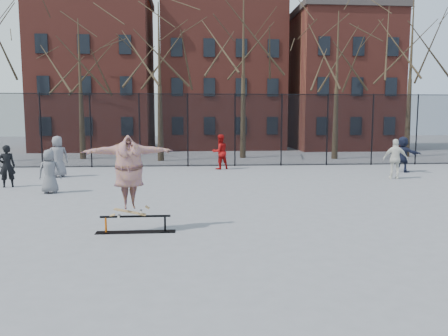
{
  "coord_description": "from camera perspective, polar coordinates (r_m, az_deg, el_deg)",
  "views": [
    {
      "loc": [
        -1.24,
        -10.98,
        2.77
      ],
      "look_at": [
        -0.29,
        1.5,
        1.28
      ],
      "focal_mm": 35.0,
      "sensor_mm": 36.0,
      "label": 1
    }
  ],
  "objects": [
    {
      "name": "fence",
      "position": [
        24.02,
        -1.45,
        5.1
      ],
      "size": [
        34.03,
        0.07,
        4.0
      ],
      "color": "black",
      "rests_on": "ground"
    },
    {
      "name": "bystander_extra",
      "position": [
        16.88,
        -21.82,
        -0.41
      ],
      "size": [
        0.83,
        0.59,
        1.59
      ],
      "primitive_type": "imported",
      "rotation": [
        0.0,
        0.0,
        3.25
      ],
      "color": "#5C5D61",
      "rests_on": "ground"
    },
    {
      "name": "rowhouses",
      "position": [
        37.18,
        -1.36,
        11.89
      ],
      "size": [
        29.0,
        7.0,
        13.0
      ],
      "color": "maroon",
      "rests_on": "ground"
    },
    {
      "name": "skate_rail",
      "position": [
        10.74,
        -11.47,
        -7.39
      ],
      "size": [
        1.89,
        0.29,
        0.42
      ],
      "color": "black",
      "rests_on": "ground"
    },
    {
      "name": "tree_row",
      "position": [
        28.52,
        -2.42,
        16.05
      ],
      "size": [
        33.66,
        7.46,
        10.67
      ],
      "color": "black",
      "rests_on": "ground"
    },
    {
      "name": "skateboard",
      "position": [
        10.69,
        -12.17,
        -5.82
      ],
      "size": [
        0.82,
        0.2,
        0.1
      ],
      "primitive_type": null,
      "color": "olive",
      "rests_on": "skate_rail"
    },
    {
      "name": "bystander_red",
      "position": [
        22.79,
        -0.52,
        2.12
      ],
      "size": [
        1.08,
        0.98,
        1.81
      ],
      "primitive_type": "imported",
      "rotation": [
        0.0,
        0.0,
        3.54
      ],
      "color": "#A50E0E",
      "rests_on": "ground"
    },
    {
      "name": "bystander_white",
      "position": [
        20.73,
        21.48,
        1.11
      ],
      "size": [
        1.11,
        0.68,
        1.77
      ],
      "primitive_type": "imported",
      "rotation": [
        0.0,
        0.0,
        2.89
      ],
      "color": "silver",
      "rests_on": "ground"
    },
    {
      "name": "bystander_black",
      "position": [
        19.0,
        -26.49,
        0.23
      ],
      "size": [
        0.71,
        0.6,
        1.66
      ],
      "primitive_type": "imported",
      "rotation": [
        0.0,
        0.0,
        3.53
      ],
      "color": "black",
      "rests_on": "ground"
    },
    {
      "name": "bystander_navy",
      "position": [
        23.33,
        22.31,
        1.67
      ],
      "size": [
        1.46,
        1.59,
        1.77
      ],
      "primitive_type": "imported",
      "rotation": [
        0.0,
        0.0,
        2.27
      ],
      "color": "#1A1E34",
      "rests_on": "ground"
    },
    {
      "name": "skater",
      "position": [
        10.53,
        -12.3,
        -0.91
      ],
      "size": [
        2.22,
        1.08,
        1.75
      ],
      "primitive_type": "imported",
      "rotation": [
        0.0,
        0.0,
        0.24
      ],
      "color": "#4C337F",
      "rests_on": "skateboard"
    },
    {
      "name": "bystander_grey",
      "position": [
        21.21,
        -20.88,
        1.42
      ],
      "size": [
        1.09,
        0.95,
        1.89
      ],
      "primitive_type": "imported",
      "rotation": [
        0.0,
        0.0,
        3.61
      ],
      "color": "slate",
      "rests_on": "ground"
    },
    {
      "name": "ground",
      "position": [
        11.39,
        2.03,
        -7.28
      ],
      "size": [
        100.0,
        100.0,
        0.0
      ],
      "primitive_type": "plane",
      "color": "slate"
    }
  ]
}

